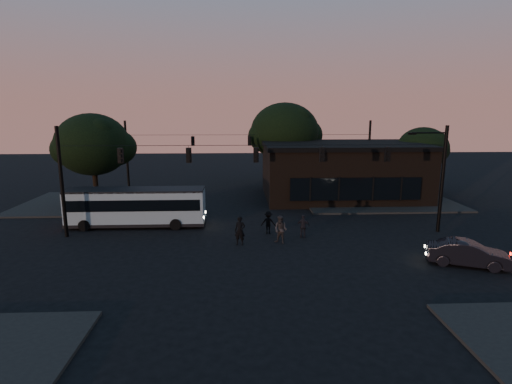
{
  "coord_description": "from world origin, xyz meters",
  "views": [
    {
      "loc": [
        -1.19,
        -22.77,
        8.4
      ],
      "look_at": [
        0.0,
        4.0,
        3.0
      ],
      "focal_mm": 28.0,
      "sensor_mm": 36.0,
      "label": 1
    }
  ],
  "objects_px": {
    "car": "(468,254)",
    "pedestrian_d": "(268,222)",
    "pedestrian_a": "(240,231)",
    "bus": "(137,205)",
    "pedestrian_b": "(281,230)",
    "pedestrian_c": "(303,226)",
    "building": "(341,170)"
  },
  "relations": [
    {
      "from": "bus",
      "to": "pedestrian_b",
      "type": "relative_size",
      "value": 5.49
    },
    {
      "from": "building",
      "to": "car",
      "type": "height_order",
      "value": "building"
    },
    {
      "from": "building",
      "to": "pedestrian_c",
      "type": "height_order",
      "value": "building"
    },
    {
      "from": "pedestrian_a",
      "to": "pedestrian_c",
      "type": "xyz_separation_m",
      "value": [
        4.29,
        1.29,
        -0.14
      ]
    },
    {
      "from": "pedestrian_c",
      "to": "pedestrian_d",
      "type": "xyz_separation_m",
      "value": [
        -2.3,
        1.05,
        0.0
      ]
    },
    {
      "from": "car",
      "to": "bus",
      "type": "bearing_deg",
      "value": 89.46
    },
    {
      "from": "building",
      "to": "pedestrian_a",
      "type": "height_order",
      "value": "building"
    },
    {
      "from": "bus",
      "to": "pedestrian_b",
      "type": "height_order",
      "value": "bus"
    },
    {
      "from": "pedestrian_a",
      "to": "pedestrian_b",
      "type": "relative_size",
      "value": 1.02
    },
    {
      "from": "bus",
      "to": "car",
      "type": "distance_m",
      "value": 22.06
    },
    {
      "from": "bus",
      "to": "pedestrian_d",
      "type": "height_order",
      "value": "bus"
    },
    {
      "from": "building",
      "to": "pedestrian_b",
      "type": "distance_m",
      "value": 16.02
    },
    {
      "from": "bus",
      "to": "pedestrian_b",
      "type": "xyz_separation_m",
      "value": [
        10.28,
        -4.44,
        -0.67
      ]
    },
    {
      "from": "pedestrian_a",
      "to": "pedestrian_b",
      "type": "distance_m",
      "value": 2.64
    },
    {
      "from": "pedestrian_a",
      "to": "pedestrian_c",
      "type": "height_order",
      "value": "pedestrian_a"
    },
    {
      "from": "pedestrian_a",
      "to": "pedestrian_c",
      "type": "relative_size",
      "value": 1.18
    },
    {
      "from": "car",
      "to": "pedestrian_a",
      "type": "distance_m",
      "value": 13.25
    },
    {
      "from": "pedestrian_a",
      "to": "pedestrian_d",
      "type": "height_order",
      "value": "pedestrian_a"
    },
    {
      "from": "car",
      "to": "pedestrian_d",
      "type": "xyz_separation_m",
      "value": [
        -10.6,
        6.45,
        0.1
      ]
    },
    {
      "from": "building",
      "to": "pedestrian_d",
      "type": "relative_size",
      "value": 9.62
    },
    {
      "from": "pedestrian_b",
      "to": "pedestrian_c",
      "type": "height_order",
      "value": "pedestrian_b"
    },
    {
      "from": "car",
      "to": "pedestrian_d",
      "type": "relative_size",
      "value": 2.65
    },
    {
      "from": "car",
      "to": "pedestrian_b",
      "type": "distance_m",
      "value": 10.84
    },
    {
      "from": "pedestrian_a",
      "to": "pedestrian_d",
      "type": "xyz_separation_m",
      "value": [
        2.0,
        2.34,
        -0.14
      ]
    },
    {
      "from": "pedestrian_a",
      "to": "pedestrian_d",
      "type": "distance_m",
      "value": 3.08
    },
    {
      "from": "pedestrian_d",
      "to": "pedestrian_a",
      "type": "bearing_deg",
      "value": 61.31
    },
    {
      "from": "car",
      "to": "pedestrian_c",
      "type": "distance_m",
      "value": 9.9
    },
    {
      "from": "building",
      "to": "pedestrian_c",
      "type": "xyz_separation_m",
      "value": [
        -5.83,
        -12.93,
        -1.91
      ]
    },
    {
      "from": "bus",
      "to": "pedestrian_c",
      "type": "xyz_separation_m",
      "value": [
        11.94,
        -3.32,
        -0.79
      ]
    },
    {
      "from": "pedestrian_c",
      "to": "pedestrian_d",
      "type": "height_order",
      "value": "pedestrian_d"
    },
    {
      "from": "pedestrian_c",
      "to": "bus",
      "type": "bearing_deg",
      "value": -1.57
    },
    {
      "from": "pedestrian_a",
      "to": "pedestrian_d",
      "type": "relative_size",
      "value": 1.18
    }
  ]
}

